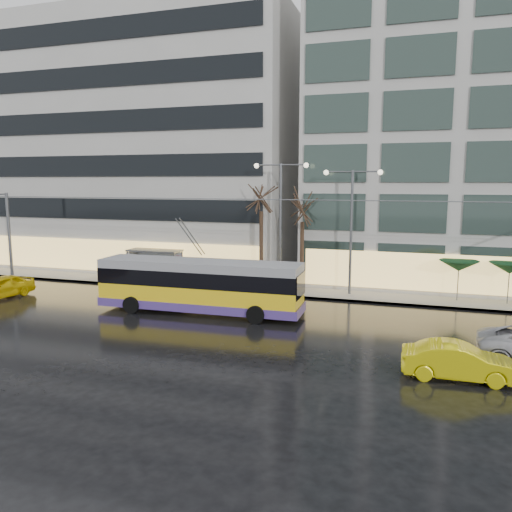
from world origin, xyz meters
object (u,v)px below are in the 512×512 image
at_px(street_lamp_near, 281,209).
at_px(bus_shelter, 152,258).
at_px(taxi_a, 0,287).
at_px(trolleybus, 200,287).

bearing_deg(street_lamp_near, bus_shelter, -179.37).
xyz_separation_m(bus_shelter, taxi_a, (-7.26, -7.82, -1.19)).
height_order(bus_shelter, taxi_a, bus_shelter).
bearing_deg(bus_shelter, taxi_a, -132.87).
xyz_separation_m(trolleybus, street_lamp_near, (3.08, 7.31, 4.43)).
bearing_deg(street_lamp_near, taxi_a, -155.78).
height_order(trolleybus, taxi_a, trolleybus).
bearing_deg(trolleybus, bus_shelter, 135.40).
distance_m(trolleybus, street_lamp_near, 9.09).
bearing_deg(bus_shelter, street_lamp_near, 0.63).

